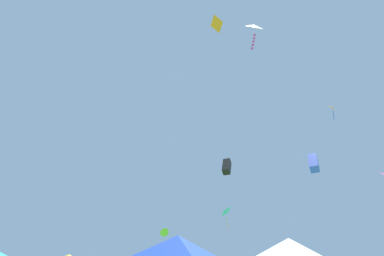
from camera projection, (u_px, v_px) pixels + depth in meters
The scene contains 9 objects.
canopy_tent_blue at pixel (178, 249), 12.13m from camera, with size 3.51×3.51×3.75m.
canopy_tent_white at pixel (290, 251), 13.40m from camera, with size 3.59×3.59×3.84m.
kite_black_box at pixel (227, 167), 22.18m from camera, with size 1.15×1.29×1.48m.
kite_blue_box at pixel (314, 163), 18.14m from camera, with size 1.21×1.23×1.43m.
kite_white_delta at pixel (254, 27), 17.82m from camera, with size 1.28×0.98×2.58m.
kite_lime_delta at pixel (164, 232), 30.40m from camera, with size 1.01×0.72×0.85m.
kite_orange_diamond at pixel (217, 24), 20.69m from camera, with size 1.03×1.05×0.69m.
kite_cyan_diamond at pixel (226, 212), 34.15m from camera, with size 1.31×1.31×2.48m.
kite_orange_delta at pixel (332, 108), 21.31m from camera, with size 0.81×0.69×1.45m.
Camera 1 is at (-0.48, -4.58, 1.81)m, focal length 26.40 mm.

